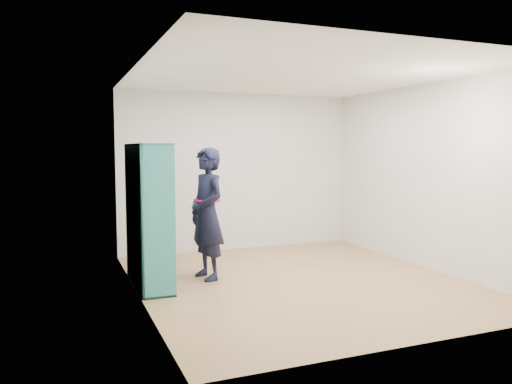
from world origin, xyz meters
name	(u,v)px	position (x,y,z in m)	size (l,w,h in m)	color
floor	(299,281)	(0.00, 0.00, 0.00)	(4.50, 4.50, 0.00)	#9B7646
ceiling	(300,75)	(0.00, 0.00, 2.60)	(4.50, 4.50, 0.00)	white
wall_left	(138,184)	(-2.00, 0.00, 1.30)	(0.02, 4.50, 2.60)	beige
wall_right	(427,176)	(2.00, 0.00, 1.30)	(0.02, 4.50, 2.60)	beige
wall_back	(239,172)	(0.00, 2.25, 1.30)	(4.00, 0.02, 2.60)	beige
wall_front	(420,195)	(0.00, -2.25, 1.30)	(4.00, 0.02, 2.60)	beige
bookshelf	(146,216)	(-1.83, 0.54, 0.86)	(0.38, 1.31, 1.75)	teal
person	(207,214)	(-1.05, 0.56, 0.85)	(0.54, 0.70, 1.70)	black
smartphone	(194,205)	(-1.20, 0.62, 0.96)	(0.06, 0.10, 0.14)	silver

